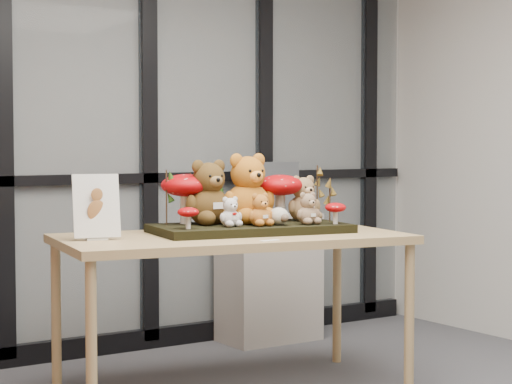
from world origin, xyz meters
TOP-DOWN VIEW (x-y plane):
  - room_shell at (0.00, 0.00)m, footprint 5.00×5.00m
  - glass_partition at (-0.00, 2.47)m, footprint 4.90×0.06m
  - display_table at (0.33, 1.32)m, footprint 1.84×1.14m
  - diorama_tray at (0.47, 1.36)m, footprint 1.06×0.65m
  - bear_pooh_yellow at (0.50, 1.44)m, footprint 0.35×0.32m
  - bear_brown_medium at (0.29, 1.48)m, footprint 0.32×0.30m
  - bear_tan_back at (0.83, 1.39)m, footprint 0.23×0.22m
  - bear_small_yellow at (0.46, 1.25)m, footprint 0.16×0.15m
  - bear_white_bow at (0.31, 1.30)m, footprint 0.14×0.13m
  - bear_beige_small at (0.71, 1.20)m, footprint 0.16×0.15m
  - plush_cream_hedgehog at (0.56, 1.24)m, footprint 0.09×0.08m
  - mushroom_back_left at (0.20, 1.57)m, footprint 0.26×0.26m
  - mushroom_back_right at (0.71, 1.44)m, footprint 0.25×0.25m
  - mushroom_front_left at (0.07, 1.31)m, footprint 0.11×0.11m
  - mushroom_front_right at (0.84, 1.13)m, footprint 0.11×0.11m
  - sprig_green_far_left at (0.09, 1.56)m, footprint 0.05×0.05m
  - sprig_green_mid_left at (0.24, 1.58)m, footprint 0.05×0.05m
  - sprig_dry_far_right at (0.92, 1.39)m, footprint 0.05×0.05m
  - sprig_dry_mid_right at (0.91, 1.26)m, footprint 0.05×0.05m
  - sprig_green_centre at (0.40, 1.57)m, footprint 0.05×0.05m
  - sign_holder at (-0.34, 1.46)m, footprint 0.23×0.12m
  - label_card at (0.32, 0.97)m, footprint 0.10×0.03m
  - cabinet at (1.19, 2.25)m, footprint 0.61×0.36m
  - monitor at (1.19, 2.27)m, footprint 0.46×0.05m

SIDE VIEW (x-z plane):
  - cabinet at x=1.19m, z-range 0.00..0.81m
  - display_table at x=0.33m, z-range 0.34..1.14m
  - label_card at x=0.32m, z-range 0.80..0.81m
  - diorama_tray at x=0.47m, z-range 0.80..0.85m
  - plush_cream_hedgehog at x=0.56m, z-range 0.85..0.95m
  - mushroom_front_left at x=0.07m, z-range 0.85..0.96m
  - mushroom_front_right at x=0.84m, z-range 0.85..0.97m
  - bear_white_bow at x=0.31m, z-range 0.85..1.01m
  - bear_small_yellow at x=0.46m, z-range 0.85..1.03m
  - bear_beige_small at x=0.71m, z-range 0.85..1.03m
  - sprig_green_centre at x=0.40m, z-range 0.85..1.05m
  - sign_holder at x=-0.34m, z-range 0.79..1.11m
  - sprig_dry_mid_right at x=0.91m, z-range 0.85..1.08m
  - sprig_green_mid_left at x=0.24m, z-range 0.85..1.11m
  - monitor at x=1.19m, z-range 0.81..1.14m
  - bear_tan_back at x=0.83m, z-range 0.85..1.11m
  - mushroom_back_right at x=0.71m, z-range 0.85..1.12m
  - sprig_green_far_left at x=0.09m, z-range 0.85..1.13m
  - mushroom_back_left at x=0.20m, z-range 0.85..1.13m
  - sprig_dry_far_right at x=0.92m, z-range 0.85..1.14m
  - bear_brown_medium at x=0.29m, z-range 0.85..1.21m
  - bear_pooh_yellow at x=0.50m, z-range 0.85..1.25m
  - glass_partition at x=0.00m, z-range 0.03..2.81m
  - room_shell at x=0.00m, z-range -0.82..4.18m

